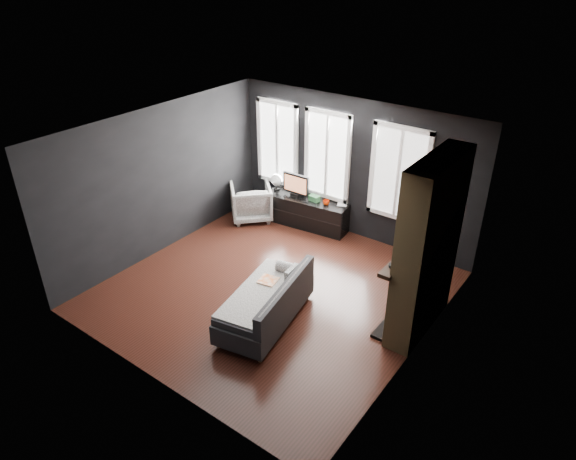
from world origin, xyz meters
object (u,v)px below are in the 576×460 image
Objects in this scene: media_console at (307,212)px; mug at (326,202)px; monitor at (296,184)px; book at (338,198)px; sofa at (265,300)px; mantel_vase at (424,232)px; armchair at (251,200)px.

mug is (0.45, -0.02, 0.36)m from media_console.
mug is (0.70, 0.03, -0.21)m from monitor.
monitor is 2.44× the size of book.
sofa is 2.57m from mantel_vase.
sofa is 14.44× the size of mug.
mantel_vase is (1.65, 1.74, 0.94)m from sofa.
armchair is 4.17m from mantel_vase.
media_console is at bearing 157.57° from mantel_vase.
mug is at bearing 94.32° from sofa.
book is at bearing 13.05° from monitor.
mantel_vase reaches higher than sofa.
sofa is 2.20× the size of armchair.
armchair reaches higher than sofa.
media_console is 3.28m from mantel_vase.
armchair is at bearing -164.63° from media_console.
media_console is (1.12, 0.45, -0.11)m from armchair.
media_console is at bearing 176.88° from mug.
sofa reaches higher than mug.
mantel_vase is at bearing -20.21° from monitor.
armchair is at bearing 122.70° from sofa.
mug is 2.78m from mantel_vase.
sofa is 1.04× the size of media_console.
sofa is at bearing -74.87° from mug.
mug is 0.50× the size of book.
book is at bearing 7.14° from media_console.
sofa is at bearing 87.45° from armchair.
armchair reaches higher than mug.
media_console is 8.51× the size of mantel_vase.
armchair is at bearing 169.48° from mantel_vase.
book is (1.73, 0.60, 0.31)m from armchair.
media_console is 0.76m from book.
mug is 0.24m from book.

